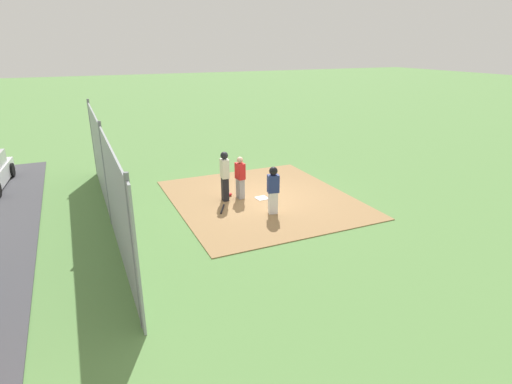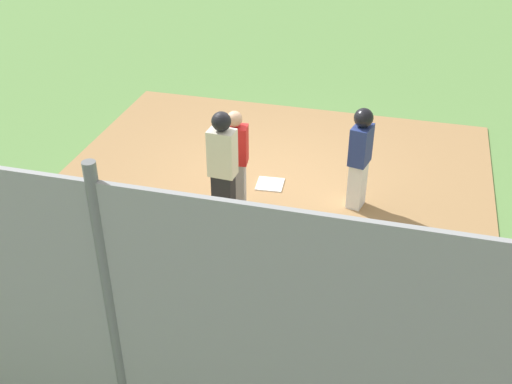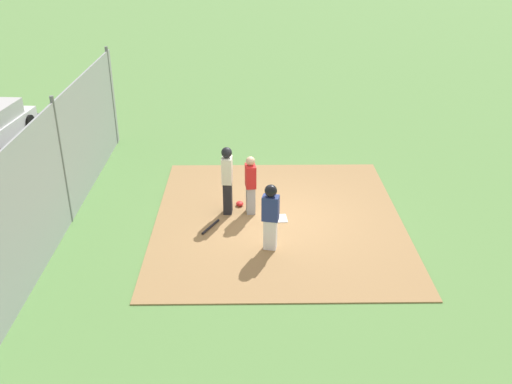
{
  "view_description": "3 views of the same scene",
  "coord_description": "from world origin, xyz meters",
  "px_view_note": "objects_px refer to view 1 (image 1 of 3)",
  "views": [
    {
      "loc": [
        13.08,
        -6.17,
        5.53
      ],
      "look_at": [
        0.75,
        -0.59,
        0.62
      ],
      "focal_mm": 28.78,
      "sensor_mm": 36.0,
      "label": 1
    },
    {
      "loc": [
        2.08,
        -8.77,
        5.45
      ],
      "look_at": [
        0.11,
        -1.32,
        0.69
      ],
      "focal_mm": 44.34,
      "sensor_mm": 36.0,
      "label": 2
    },
    {
      "loc": [
        13.02,
        -0.75,
        7.11
      ],
      "look_at": [
        -0.29,
        -0.58,
        0.68
      ],
      "focal_mm": 39.79,
      "sensor_mm": 36.0,
      "label": 3
    }
  ],
  "objects_px": {
    "home_plate": "(262,198)",
    "runner": "(273,187)",
    "baseball_bat": "(222,209)",
    "catcher_mask": "(229,194)",
    "umpire": "(225,175)",
    "catcher": "(240,177)"
  },
  "relations": [
    {
      "from": "home_plate",
      "to": "runner",
      "type": "xyz_separation_m",
      "value": [
        1.45,
        -0.27,
        0.94
      ]
    },
    {
      "from": "home_plate",
      "to": "runner",
      "type": "height_order",
      "value": "runner"
    },
    {
      "from": "home_plate",
      "to": "baseball_bat",
      "type": "bearing_deg",
      "value": -75.58
    },
    {
      "from": "home_plate",
      "to": "baseball_bat",
      "type": "height_order",
      "value": "baseball_bat"
    },
    {
      "from": "catcher_mask",
      "to": "baseball_bat",
      "type": "bearing_deg",
      "value": -30.55
    },
    {
      "from": "runner",
      "to": "home_plate",
      "type": "bearing_deg",
      "value": 2.14
    },
    {
      "from": "umpire",
      "to": "baseball_bat",
      "type": "height_order",
      "value": "umpire"
    },
    {
      "from": "home_plate",
      "to": "catcher",
      "type": "relative_size",
      "value": 0.27
    },
    {
      "from": "catcher",
      "to": "umpire",
      "type": "height_order",
      "value": "umpire"
    },
    {
      "from": "baseball_bat",
      "to": "umpire",
      "type": "bearing_deg",
      "value": -179.1
    },
    {
      "from": "runner",
      "to": "umpire",
      "type": "bearing_deg",
      "value": 42.65
    },
    {
      "from": "home_plate",
      "to": "baseball_bat",
      "type": "xyz_separation_m",
      "value": [
        0.45,
        -1.74,
        0.02
      ]
    },
    {
      "from": "catcher",
      "to": "umpire",
      "type": "xyz_separation_m",
      "value": [
        -0.0,
        -0.6,
        0.16
      ]
    },
    {
      "from": "catcher_mask",
      "to": "umpire",
      "type": "bearing_deg",
      "value": -37.8
    },
    {
      "from": "home_plate",
      "to": "umpire",
      "type": "relative_size",
      "value": 0.24
    },
    {
      "from": "home_plate",
      "to": "runner",
      "type": "relative_size",
      "value": 0.27
    },
    {
      "from": "catcher_mask",
      "to": "home_plate",
      "type": "bearing_deg",
      "value": 52.89
    },
    {
      "from": "umpire",
      "to": "runner",
      "type": "bearing_deg",
      "value": -56.14
    },
    {
      "from": "catcher",
      "to": "baseball_bat",
      "type": "bearing_deg",
      "value": -147.82
    },
    {
      "from": "home_plate",
      "to": "umpire",
      "type": "bearing_deg",
      "value": -105.98
    },
    {
      "from": "baseball_bat",
      "to": "catcher_mask",
      "type": "relative_size",
      "value": 3.3
    },
    {
      "from": "catcher",
      "to": "catcher_mask",
      "type": "bearing_deg",
      "value": 120.37
    }
  ]
}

